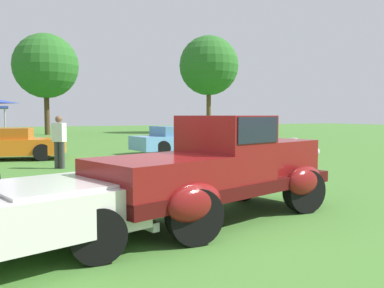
{
  "coord_description": "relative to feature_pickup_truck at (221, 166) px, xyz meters",
  "views": [
    {
      "loc": [
        -2.79,
        -5.64,
        1.7
      ],
      "look_at": [
        0.87,
        2.19,
        1.1
      ],
      "focal_mm": 38.3,
      "sensor_mm": 36.0,
      "label": 1
    }
  ],
  "objects": [
    {
      "name": "treeline_center",
      "position": [
        15.24,
        29.92,
        5.65
      ],
      "size": [
        5.76,
        5.76,
        9.41
      ],
      "color": "brown",
      "rests_on": "ground_plane"
    },
    {
      "name": "ground_plane",
      "position": [
        -0.48,
        -0.22,
        -0.87
      ],
      "size": [
        120.0,
        120.0,
        0.0
      ],
      "primitive_type": "plane",
      "color": "#42752D"
    },
    {
      "name": "show_car_skyblue",
      "position": [
        3.9,
        11.05,
        -0.27
      ],
      "size": [
        4.31,
        2.32,
        1.22
      ],
      "color": "#669EDB",
      "rests_on": "ground_plane"
    },
    {
      "name": "treeline_mid_left",
      "position": [
        0.37,
        31.8,
        5.06
      ],
      "size": [
        5.55,
        5.55,
        8.72
      ],
      "color": "#47331E",
      "rests_on": "ground_plane"
    },
    {
      "name": "spectator_between_cars",
      "position": [
        -1.6,
        7.75,
        0.05
      ],
      "size": [
        0.45,
        0.45,
        1.69
      ],
      "color": "#383838",
      "rests_on": "ground_plane"
    },
    {
      "name": "show_car_orange",
      "position": [
        -2.95,
        11.25,
        -0.27
      ],
      "size": [
        4.15,
        2.44,
        1.22
      ],
      "color": "orange",
      "rests_on": "ground_plane"
    },
    {
      "name": "feature_pickup_truck",
      "position": [
        0.0,
        0.0,
        0.0
      ],
      "size": [
        4.64,
        2.8,
        1.7
      ],
      "color": "#400B0B",
      "rests_on": "ground_plane"
    }
  ]
}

